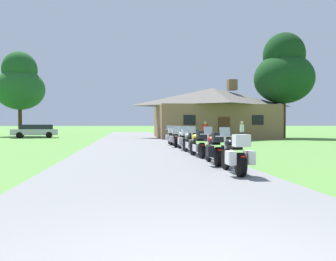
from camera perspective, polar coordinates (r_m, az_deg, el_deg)
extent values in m
plane|color=#56893D|center=(22.88, -4.98, -2.58)|extent=(500.00, 500.00, 0.00)
cube|color=slate|center=(20.89, -4.81, -2.85)|extent=(6.40, 80.00, 0.06)
cylinder|color=black|center=(10.77, 9.43, -4.67)|extent=(0.11, 0.64, 0.64)
cylinder|color=black|center=(9.40, 11.86, -5.52)|extent=(0.16, 0.64, 0.64)
cube|color=silver|center=(10.05, 10.60, -4.74)|extent=(0.26, 0.56, 0.30)
ellipsoid|color=black|center=(10.27, 10.18, -2.10)|extent=(0.30, 0.52, 0.26)
cube|color=black|center=(9.83, 10.95, -2.77)|extent=(0.28, 0.52, 0.10)
cylinder|color=silver|center=(10.68, 9.50, -0.96)|extent=(0.66, 0.03, 0.03)
cylinder|color=silver|center=(10.74, 9.43, -2.76)|extent=(0.06, 0.24, 0.73)
cube|color=#B2BCC6|center=(10.77, 9.35, -0.19)|extent=(0.32, 0.11, 0.27)
sphere|color=silver|center=(10.69, 9.50, -1.71)|extent=(0.11, 0.11, 0.11)
cube|color=silver|center=(9.30, 11.97, -1.63)|extent=(0.40, 0.36, 0.32)
cube|color=red|center=(9.17, 12.30, -4.28)|extent=(0.14, 0.03, 0.06)
cylinder|color=silver|center=(9.76, 12.04, -5.87)|extent=(0.07, 0.55, 0.07)
cube|color=silver|center=(9.35, 10.25, -4.44)|extent=(0.20, 0.40, 0.36)
cube|color=silver|center=(9.51, 13.26, -4.36)|extent=(0.20, 0.40, 0.36)
cylinder|color=black|center=(12.94, 6.69, -3.70)|extent=(0.12, 0.64, 0.64)
cylinder|color=black|center=(11.55, 8.25, -4.28)|extent=(0.16, 0.64, 0.64)
cube|color=silver|center=(12.22, 7.44, -3.70)|extent=(0.27, 0.56, 0.30)
ellipsoid|color=maroon|center=(12.44, 7.17, -1.54)|extent=(0.31, 0.52, 0.26)
cube|color=black|center=(12.00, 7.67, -2.07)|extent=(0.29, 0.52, 0.10)
cylinder|color=silver|center=(12.87, 6.73, -0.61)|extent=(0.66, 0.04, 0.03)
cylinder|color=silver|center=(12.92, 6.69, -2.11)|extent=(0.06, 0.24, 0.73)
cube|color=#B2BCC6|center=(12.96, 6.64, 0.02)|extent=(0.32, 0.11, 0.27)
sphere|color=silver|center=(12.87, 6.73, -1.23)|extent=(0.11, 0.11, 0.11)
cube|color=black|center=(11.46, 8.31, -1.12)|extent=(0.41, 0.37, 0.32)
cube|color=red|center=(11.32, 8.52, -3.25)|extent=(0.14, 0.03, 0.06)
cylinder|color=silver|center=(11.90, 8.52, -4.61)|extent=(0.08, 0.55, 0.07)
cube|color=black|center=(11.52, 6.93, -3.39)|extent=(0.21, 0.40, 0.36)
cube|color=black|center=(11.65, 9.43, -3.35)|extent=(0.21, 0.40, 0.36)
cylinder|color=black|center=(15.51, 4.06, -2.91)|extent=(0.16, 0.65, 0.64)
cylinder|color=black|center=(14.13, 5.59, -3.30)|extent=(0.20, 0.65, 0.64)
cube|color=silver|center=(14.80, 4.81, -2.87)|extent=(0.30, 0.58, 0.30)
ellipsoid|color=gold|center=(15.02, 4.54, -1.09)|extent=(0.34, 0.54, 0.26)
cube|color=black|center=(14.58, 5.03, -1.51)|extent=(0.32, 0.54, 0.10)
cylinder|color=silver|center=(15.44, 4.10, -0.32)|extent=(0.66, 0.08, 0.03)
cylinder|color=silver|center=(15.49, 4.06, -1.58)|extent=(0.08, 0.24, 0.73)
cube|color=#B2BCC6|center=(15.53, 4.00, 0.20)|extent=(0.33, 0.13, 0.27)
sphere|color=silver|center=(15.44, 4.10, -0.84)|extent=(0.11, 0.11, 0.11)
cube|color=black|center=(14.05, 5.66, -0.71)|extent=(0.43, 0.39, 0.32)
cube|color=red|center=(13.91, 5.86, -2.44)|extent=(0.14, 0.04, 0.06)
cylinder|color=silver|center=(14.48, 5.76, -3.59)|extent=(0.11, 0.55, 0.07)
cylinder|color=black|center=(17.47, 2.96, -2.46)|extent=(0.15, 0.65, 0.64)
cylinder|color=black|center=(16.08, 4.16, -2.77)|extent=(0.20, 0.65, 0.64)
cube|color=silver|center=(16.75, 3.55, -2.41)|extent=(0.30, 0.58, 0.30)
ellipsoid|color=#B2B5BC|center=(16.98, 3.34, -0.84)|extent=(0.33, 0.54, 0.26)
cube|color=black|center=(16.54, 3.72, -1.20)|extent=(0.31, 0.54, 0.10)
cylinder|color=silver|center=(17.40, 2.99, -0.17)|extent=(0.66, 0.08, 0.03)
cylinder|color=silver|center=(17.45, 2.96, -1.28)|extent=(0.08, 0.24, 0.73)
cube|color=#B2BCC6|center=(17.50, 2.91, 0.30)|extent=(0.33, 0.13, 0.27)
sphere|color=silver|center=(17.41, 2.99, -0.63)|extent=(0.11, 0.11, 0.11)
cube|color=black|center=(16.00, 4.21, -0.49)|extent=(0.42, 0.39, 0.32)
cube|color=red|center=(15.85, 4.37, -2.01)|extent=(0.14, 0.04, 0.06)
cylinder|color=silver|center=(16.43, 4.35, -3.04)|extent=(0.11, 0.55, 0.07)
cylinder|color=black|center=(19.70, 1.90, -2.06)|extent=(0.15, 0.65, 0.64)
cylinder|color=black|center=(18.30, 2.86, -2.30)|extent=(0.19, 0.65, 0.64)
cube|color=silver|center=(18.98, 2.38, -2.00)|extent=(0.29, 0.58, 0.30)
ellipsoid|color=#B2B5BC|center=(19.21, 2.21, -0.62)|extent=(0.33, 0.54, 0.26)
cube|color=black|center=(18.77, 2.52, -0.93)|extent=(0.31, 0.54, 0.10)
cylinder|color=silver|center=(19.64, 1.93, -0.03)|extent=(0.66, 0.07, 0.03)
cylinder|color=silver|center=(19.69, 1.90, -1.01)|extent=(0.07, 0.24, 0.73)
cube|color=#B2BCC6|center=(19.74, 1.87, 0.39)|extent=(0.33, 0.13, 0.27)
sphere|color=silver|center=(19.64, 1.93, -0.43)|extent=(0.11, 0.11, 0.11)
cube|color=#B7B7BC|center=(18.23, 2.90, -0.30)|extent=(0.42, 0.38, 0.32)
cube|color=red|center=(18.08, 3.02, -1.63)|extent=(0.14, 0.04, 0.06)
cylinder|color=silver|center=(18.65, 3.06, -2.54)|extent=(0.10, 0.55, 0.07)
cube|color=#B7B7BC|center=(18.28, 2.04, -1.74)|extent=(0.22, 0.41, 0.36)
cube|color=#B7B7BC|center=(18.40, 3.62, -1.72)|extent=(0.22, 0.41, 0.36)
cylinder|color=black|center=(22.16, 0.97, -1.71)|extent=(0.14, 0.64, 0.64)
cylinder|color=black|center=(20.73, 1.29, -1.90)|extent=(0.19, 0.65, 0.64)
cube|color=silver|center=(21.42, 1.13, -1.65)|extent=(0.29, 0.57, 0.30)
ellipsoid|color=maroon|center=(21.66, 1.07, -0.43)|extent=(0.33, 0.54, 0.26)
cube|color=black|center=(21.21, 1.17, -0.70)|extent=(0.31, 0.53, 0.10)
cylinder|color=silver|center=(22.10, 0.97, 0.10)|extent=(0.66, 0.07, 0.03)
cylinder|color=silver|center=(22.14, 0.97, -0.78)|extent=(0.07, 0.24, 0.73)
cube|color=#B2BCC6|center=(22.19, 0.95, 0.46)|extent=(0.33, 0.13, 0.27)
sphere|color=silver|center=(22.10, 0.97, -0.27)|extent=(0.11, 0.11, 0.11)
cube|color=#B7B7BC|center=(20.65, 1.31, -0.14)|extent=(0.42, 0.38, 0.32)
cube|color=red|center=(20.50, 1.35, -1.31)|extent=(0.14, 0.04, 0.06)
cylinder|color=silver|center=(21.06, 1.60, -2.13)|extent=(0.10, 0.55, 0.07)
cube|color=#B7B7BC|center=(20.75, 0.57, -1.40)|extent=(0.22, 0.41, 0.36)
cube|color=#B7B7BC|center=(20.79, 2.00, -1.40)|extent=(0.22, 0.41, 0.36)
cylinder|color=black|center=(24.37, 0.18, -1.46)|extent=(0.12, 0.64, 0.64)
cylinder|color=black|center=(22.94, 0.56, -1.62)|extent=(0.16, 0.64, 0.64)
cube|color=silver|center=(23.63, 0.37, -1.39)|extent=(0.27, 0.56, 0.30)
ellipsoid|color=black|center=(23.88, 0.30, -0.29)|extent=(0.31, 0.52, 0.26)
cube|color=black|center=(23.42, 0.42, -0.53)|extent=(0.29, 0.52, 0.10)
cylinder|color=silver|center=(24.31, 0.19, 0.19)|extent=(0.66, 0.04, 0.03)
cylinder|color=silver|center=(24.36, 0.18, -0.61)|extent=(0.06, 0.24, 0.73)
cube|color=#B2BCC6|center=(24.41, 0.17, 0.52)|extent=(0.32, 0.11, 0.27)
sphere|color=silver|center=(24.31, 0.19, -0.14)|extent=(0.11, 0.11, 0.11)
cube|color=silver|center=(22.87, 0.57, -0.02)|extent=(0.41, 0.37, 0.32)
cube|color=red|center=(22.71, 0.62, -1.08)|extent=(0.14, 0.03, 0.06)
cylinder|color=silver|center=(23.28, 0.81, -1.82)|extent=(0.08, 0.55, 0.07)
cube|color=silver|center=(22.96, -0.10, -1.17)|extent=(0.21, 0.40, 0.36)
cube|color=silver|center=(23.01, 1.19, -1.16)|extent=(0.21, 0.40, 0.36)
cube|color=brown|center=(36.41, 7.36, 1.39)|extent=(11.55, 8.47, 3.33)
pyramid|color=#5B5651|center=(36.52, 7.37, 5.48)|extent=(12.24, 8.98, 1.88)
cube|color=brown|center=(37.20, 10.51, 7.38)|extent=(0.90, 0.90, 1.10)
cube|color=#472D19|center=(32.29, 9.21, 0.34)|extent=(1.10, 0.08, 2.10)
cube|color=black|center=(31.56, 3.56, 1.75)|extent=(1.10, 0.06, 0.90)
cube|color=black|center=(33.33, 14.57, 1.68)|extent=(1.10, 0.06, 0.90)
cylinder|color=navy|center=(29.43, 6.29, -0.93)|extent=(0.14, 0.14, 0.86)
cylinder|color=navy|center=(29.49, 5.96, -0.93)|extent=(0.14, 0.14, 0.86)
cube|color=#A8231E|center=(29.45, 6.13, 0.45)|extent=(0.42, 0.37, 0.56)
cylinder|color=#A8231E|center=(29.38, 6.56, 0.41)|extent=(0.09, 0.09, 0.58)
cylinder|color=#A8231E|center=(29.51, 5.70, 0.41)|extent=(0.09, 0.09, 0.58)
sphere|color=tan|center=(29.44, 6.13, 1.27)|extent=(0.21, 0.21, 0.21)
cylinder|color=#B2AD99|center=(29.44, 6.13, 1.46)|extent=(0.22, 0.22, 0.05)
cylinder|color=navy|center=(27.21, 11.99, -1.11)|extent=(0.14, 0.14, 0.86)
cylinder|color=navy|center=(27.38, 12.11, -1.10)|extent=(0.14, 0.14, 0.86)
cube|color=silver|center=(27.28, 12.06, 0.38)|extent=(0.39, 0.42, 0.56)
cylinder|color=silver|center=(27.06, 11.91, 0.34)|extent=(0.09, 0.09, 0.58)
cylinder|color=silver|center=(27.50, 12.21, 0.35)|extent=(0.09, 0.09, 0.58)
sphere|color=tan|center=(27.28, 12.06, 1.27)|extent=(0.21, 0.21, 0.21)
cylinder|color=#422D19|center=(38.35, 18.49, 2.22)|extent=(0.44, 0.44, 4.53)
ellipsoid|color=#143D19|center=(38.64, 18.52, 8.11)|extent=(6.17, 6.17, 5.24)
ellipsoid|color=#123716|center=(39.02, 18.55, 11.71)|extent=(4.32, 4.32, 4.63)
cylinder|color=#422D19|center=(45.44, -23.16, 1.70)|extent=(0.44, 0.44, 4.06)
ellipsoid|color=#1E5623|center=(45.63, -23.20, 6.27)|extent=(5.83, 5.83, 4.96)
ellipsoid|color=#1B4E20|center=(45.91, -23.22, 9.17)|extent=(4.08, 4.08, 4.37)
cube|color=#ADAFB7|center=(38.94, -21.06, -0.23)|extent=(4.87, 2.68, 0.60)
cube|color=black|center=(38.92, -20.78, 0.56)|extent=(3.47, 2.20, 0.48)
cylinder|color=black|center=(38.22, -23.27, -0.72)|extent=(0.67, 0.34, 0.64)
cylinder|color=black|center=(39.90, -23.04, -0.65)|extent=(0.67, 0.34, 0.64)
cylinder|color=black|center=(38.05, -18.99, -0.70)|extent=(0.67, 0.34, 0.64)
cylinder|color=black|center=(39.74, -18.94, -0.63)|extent=(0.67, 0.34, 0.64)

